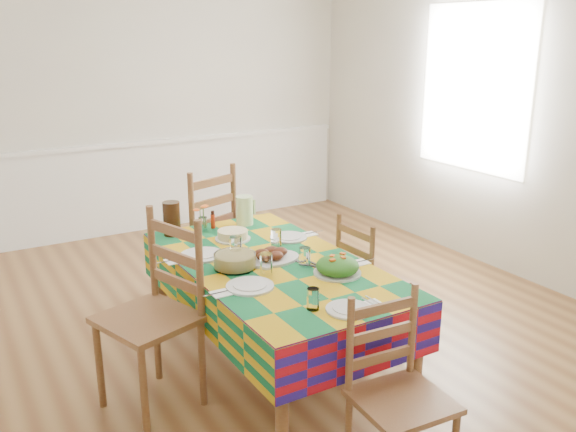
{
  "coord_description": "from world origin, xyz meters",
  "views": [
    {
      "loc": [
        -1.81,
        -3.44,
        1.95
      ],
      "look_at": [
        0.01,
        -0.35,
        0.87
      ],
      "focal_mm": 38.0,
      "sensor_mm": 36.0,
      "label": 1
    }
  ],
  "objects_px": {
    "green_pitcher": "(245,210)",
    "chair_left": "(155,316)",
    "tea_pitcher": "(172,219)",
    "dining_table": "(272,274)",
    "chair_right": "(368,281)",
    "chair_far": "(201,236)",
    "meat_platter": "(271,256)",
    "chair_near": "(397,396)"
  },
  "relations": [
    {
      "from": "green_pitcher",
      "to": "chair_left",
      "type": "height_order",
      "value": "chair_left"
    },
    {
      "from": "tea_pitcher",
      "to": "green_pitcher",
      "type": "bearing_deg",
      "value": -3.68
    },
    {
      "from": "dining_table",
      "to": "chair_right",
      "type": "xyz_separation_m",
      "value": [
        0.71,
        -0.0,
        -0.19
      ]
    },
    {
      "from": "tea_pitcher",
      "to": "chair_far",
      "type": "xyz_separation_m",
      "value": [
        0.33,
        0.35,
        -0.28
      ]
    },
    {
      "from": "meat_platter",
      "to": "chair_right",
      "type": "bearing_deg",
      "value": -2.66
    },
    {
      "from": "chair_far",
      "to": "chair_left",
      "type": "distance_m",
      "value": 1.31
    },
    {
      "from": "tea_pitcher",
      "to": "chair_near",
      "type": "relative_size",
      "value": 0.25
    },
    {
      "from": "chair_near",
      "to": "chair_left",
      "type": "distance_m",
      "value": 1.33
    },
    {
      "from": "green_pitcher",
      "to": "chair_near",
      "type": "bearing_deg",
      "value": -95.83
    },
    {
      "from": "chair_near",
      "to": "chair_left",
      "type": "relative_size",
      "value": 0.84
    },
    {
      "from": "green_pitcher",
      "to": "chair_far",
      "type": "xyz_separation_m",
      "value": [
        -0.17,
        0.38,
        -0.27
      ]
    },
    {
      "from": "dining_table",
      "to": "meat_platter",
      "type": "relative_size",
      "value": 5.15
    },
    {
      "from": "meat_platter",
      "to": "green_pitcher",
      "type": "bearing_deg",
      "value": 75.47
    },
    {
      "from": "meat_platter",
      "to": "green_pitcher",
      "type": "height_order",
      "value": "green_pitcher"
    },
    {
      "from": "chair_left",
      "to": "chair_right",
      "type": "height_order",
      "value": "chair_left"
    },
    {
      "from": "meat_platter",
      "to": "tea_pitcher",
      "type": "distance_m",
      "value": 0.8
    },
    {
      "from": "green_pitcher",
      "to": "chair_near",
      "type": "height_order",
      "value": "green_pitcher"
    },
    {
      "from": "meat_platter",
      "to": "chair_left",
      "type": "relative_size",
      "value": 0.33
    },
    {
      "from": "meat_platter",
      "to": "chair_far",
      "type": "xyz_separation_m",
      "value": [
        0.01,
        1.08,
        -0.2
      ]
    },
    {
      "from": "green_pitcher",
      "to": "chair_left",
      "type": "relative_size",
      "value": 0.19
    },
    {
      "from": "chair_left",
      "to": "chair_right",
      "type": "bearing_deg",
      "value": 71.15
    },
    {
      "from": "green_pitcher",
      "to": "chair_left",
      "type": "xyz_separation_m",
      "value": [
        -0.89,
        -0.71,
        -0.27
      ]
    },
    {
      "from": "meat_platter",
      "to": "tea_pitcher",
      "type": "bearing_deg",
      "value": 114.35
    },
    {
      "from": "chair_near",
      "to": "tea_pitcher",
      "type": "bearing_deg",
      "value": 103.45
    },
    {
      "from": "tea_pitcher",
      "to": "chair_right",
      "type": "xyz_separation_m",
      "value": [
        1.03,
        -0.76,
        -0.38
      ]
    },
    {
      "from": "green_pitcher",
      "to": "chair_left",
      "type": "bearing_deg",
      "value": -141.38
    },
    {
      "from": "green_pitcher",
      "to": "dining_table",
      "type": "bearing_deg",
      "value": -104.71
    },
    {
      "from": "dining_table",
      "to": "meat_platter",
      "type": "height_order",
      "value": "meat_platter"
    },
    {
      "from": "chair_left",
      "to": "chair_far",
      "type": "bearing_deg",
      "value": 128.67
    },
    {
      "from": "green_pitcher",
      "to": "chair_right",
      "type": "bearing_deg",
      "value": -54.7
    },
    {
      "from": "green_pitcher",
      "to": "chair_right",
      "type": "height_order",
      "value": "green_pitcher"
    },
    {
      "from": "green_pitcher",
      "to": "tea_pitcher",
      "type": "height_order",
      "value": "tea_pitcher"
    },
    {
      "from": "dining_table",
      "to": "green_pitcher",
      "type": "xyz_separation_m",
      "value": [
        0.19,
        0.73,
        0.17
      ]
    },
    {
      "from": "chair_right",
      "to": "tea_pitcher",
      "type": "bearing_deg",
      "value": 50.49
    },
    {
      "from": "tea_pitcher",
      "to": "chair_far",
      "type": "distance_m",
      "value": 0.56
    },
    {
      "from": "meat_platter",
      "to": "chair_near",
      "type": "xyz_separation_m",
      "value": [
        -0.01,
        -1.14,
        -0.28
      ]
    },
    {
      "from": "chair_right",
      "to": "dining_table",
      "type": "bearing_deg",
      "value": 86.9
    },
    {
      "from": "meat_platter",
      "to": "green_pitcher",
      "type": "relative_size",
      "value": 1.73
    },
    {
      "from": "dining_table",
      "to": "chair_left",
      "type": "relative_size",
      "value": 1.68
    },
    {
      "from": "chair_near",
      "to": "chair_right",
      "type": "xyz_separation_m",
      "value": [
        0.7,
        1.11,
        -0.02
      ]
    },
    {
      "from": "meat_platter",
      "to": "chair_far",
      "type": "relative_size",
      "value": 0.33
    },
    {
      "from": "chair_far",
      "to": "chair_left",
      "type": "bearing_deg",
      "value": 38.12
    }
  ]
}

